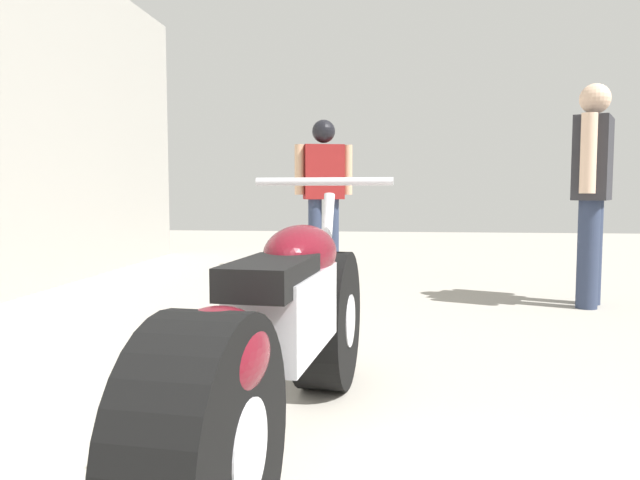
# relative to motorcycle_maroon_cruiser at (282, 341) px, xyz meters

# --- Properties ---
(ground_plane) EXTENTS (18.02, 18.02, 0.00)m
(ground_plane) POSITION_rel_motorcycle_maroon_cruiser_xyz_m (0.40, 2.15, -0.39)
(ground_plane) COLOR #9E998E
(motorcycle_maroon_cruiser) EXTENTS (0.59, 2.01, 0.94)m
(motorcycle_maroon_cruiser) POSITION_rel_motorcycle_maroon_cruiser_xyz_m (0.00, 0.00, 0.00)
(motorcycle_maroon_cruiser) COLOR black
(motorcycle_maroon_cruiser) RESTS_ON ground_plane
(mechanic_in_blue) EXTENTS (0.40, 0.65, 1.67)m
(mechanic_in_blue) POSITION_rel_motorcycle_maroon_cruiser_xyz_m (1.87, 2.87, 0.56)
(mechanic_in_blue) COLOR #2D3851
(mechanic_in_blue) RESTS_ON ground_plane
(mechanic_with_helmet) EXTENTS (0.65, 0.34, 1.66)m
(mechanic_with_helmet) POSITION_rel_motorcycle_maroon_cruiser_xyz_m (-0.36, 4.85, 0.60)
(mechanic_with_helmet) COLOR #2D3851
(mechanic_with_helmet) RESTS_ON ground_plane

